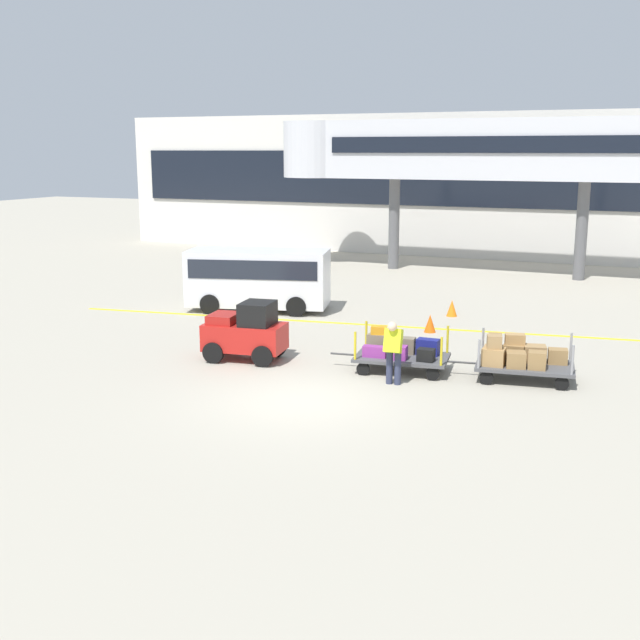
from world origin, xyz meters
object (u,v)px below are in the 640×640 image
at_px(safety_cone_far, 452,308).
at_px(safety_cone_near, 430,323).
at_px(baggage_tug, 246,332).
at_px(baggage_handler, 393,350).
at_px(shuttle_van, 258,275).
at_px(baggage_cart_middle, 519,358).
at_px(baggage_cart_lead, 400,352).

bearing_deg(safety_cone_far, safety_cone_near, -90.39).
xyz_separation_m(baggage_tug, baggage_handler, (4.29, -0.64, 0.11)).
bearing_deg(baggage_handler, baggage_tug, 171.58).
xyz_separation_m(shuttle_van, safety_cone_far, (6.43, 1.65, -0.96)).
height_order(safety_cone_near, safety_cone_far, same).
bearing_deg(baggage_cart_middle, shuttle_van, 152.59).
relative_size(shuttle_van, safety_cone_far, 9.33).
bearing_deg(safety_cone_far, baggage_cart_lead, -86.16).
xyz_separation_m(baggage_cart_middle, shuttle_van, (-9.78, 5.07, 0.68)).
height_order(baggage_tug, baggage_handler, baggage_tug).
distance_m(baggage_tug, baggage_handler, 4.34).
bearing_deg(baggage_cart_lead, baggage_handler, -80.14).
bearing_deg(baggage_handler, baggage_cart_middle, 31.86).
distance_m(shuttle_van, safety_cone_near, 6.56).
distance_m(baggage_cart_middle, baggage_handler, 3.14).
bearing_deg(safety_cone_near, baggage_cart_middle, -50.70).
bearing_deg(baggage_handler, safety_cone_near, 97.07).
bearing_deg(safety_cone_near, baggage_cart_lead, -83.72).
xyz_separation_m(baggage_cart_middle, safety_cone_far, (-3.35, 6.72, -0.28)).
relative_size(baggage_handler, safety_cone_far, 2.84).
relative_size(baggage_cart_lead, shuttle_van, 0.60).
relative_size(baggage_tug, safety_cone_far, 4.06).
distance_m(baggage_tug, baggage_cart_middle, 7.02).
height_order(baggage_cart_lead, baggage_handler, baggage_handler).
bearing_deg(safety_cone_near, baggage_handler, -82.93).
xyz_separation_m(baggage_tug, baggage_cart_lead, (4.07, 0.63, -0.26)).
distance_m(baggage_tug, safety_cone_near, 6.27).
height_order(baggage_cart_lead, baggage_cart_middle, baggage_cart_middle).
xyz_separation_m(shuttle_van, safety_cone_near, (6.42, -0.96, -0.96)).
height_order(baggage_cart_middle, safety_cone_far, baggage_cart_middle).
bearing_deg(baggage_cart_lead, safety_cone_near, 96.28).
bearing_deg(shuttle_van, baggage_handler, -43.29).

